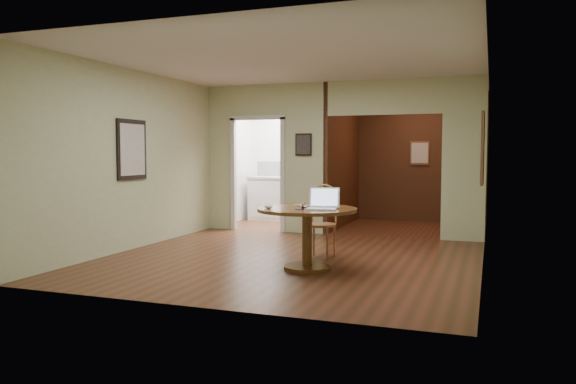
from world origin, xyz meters
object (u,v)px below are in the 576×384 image
(closed_laptop, at_px, (306,206))
(dining_table, at_px, (307,224))
(chair, at_px, (322,217))
(open_laptop, at_px, (323,204))

(closed_laptop, bearing_deg, dining_table, -57.63)
(chair, height_order, open_laptop, open_laptop)
(dining_table, xyz_separation_m, closed_laptop, (-0.05, 0.13, 0.21))
(chair, bearing_deg, open_laptop, -70.26)
(dining_table, height_order, chair, chair)
(dining_table, bearing_deg, chair, 94.39)
(open_laptop, bearing_deg, closed_laptop, 133.20)
(dining_table, xyz_separation_m, open_laptop, (0.22, -0.08, 0.27))
(chair, bearing_deg, dining_table, -82.66)
(open_laptop, bearing_deg, chair, 97.22)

